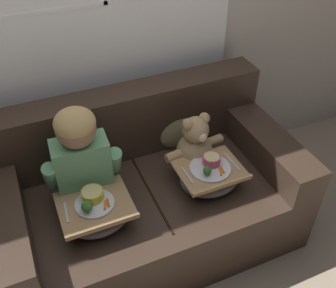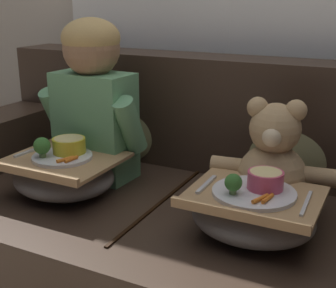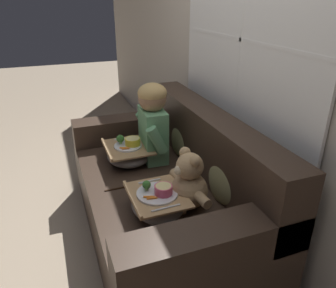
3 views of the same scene
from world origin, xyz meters
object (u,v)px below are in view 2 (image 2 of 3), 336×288
Objects in this scene: throw_pillow_behind_teddy at (290,143)px; lap_tray_teddy at (253,213)px; throw_pillow_behind_child at (128,121)px; teddy_bear at (272,165)px; child_figure at (93,92)px; lap_tray_child at (64,174)px; couch at (175,223)px.

lap_tray_teddy is (0.00, -0.45, -0.09)m from throw_pillow_behind_teddy.
throw_pillow_behind_child is 0.88× the size of teddy_bear.
child_figure is at bearing 179.66° from teddy_bear.
lap_tray_teddy is (0.70, -0.20, -0.26)m from child_figure.
teddy_bear is (0.70, -0.25, -0.00)m from throw_pillow_behind_child.
teddy_bear is 0.73m from lap_tray_child.
throw_pillow_behind_child reaches higher than lap_tray_teddy.
throw_pillow_behind_teddy is at bearing 35.90° from couch.
child_figure reaches higher than teddy_bear.
child_figure is 1.49× the size of teddy_bear.
teddy_bear is at bearing 0.44° from couch.
lap_tray_teddy is (0.35, -0.20, 0.20)m from couch.
throw_pillow_behind_teddy is (0.70, 0.00, 0.00)m from throw_pillow_behind_child.
throw_pillow_behind_teddy is 0.46m from lap_tray_teddy.
throw_pillow_behind_child is at bearing 144.10° from couch.
couch is 5.07× the size of throw_pillow_behind_child.
throw_pillow_behind_teddy is at bearing 90.14° from teddy_bear.
couch reaches higher than throw_pillow_behind_child.
teddy_bear is at bearing -0.34° from child_figure.
throw_pillow_behind_teddy is at bearing 32.73° from lap_tray_child.
couch is 4.81× the size of lap_tray_teddy.
child_figure is 1.58× the size of lap_tray_child.
couch reaches higher than lap_tray_teddy.
teddy_bear reaches higher than throw_pillow_behind_child.
lap_tray_child is (-0.00, -0.20, -0.26)m from child_figure.
child_figure is 0.33m from lap_tray_child.
child_figure is 0.72m from teddy_bear.
throw_pillow_behind_child is 0.46m from lap_tray_child.
throw_pillow_behind_child is 0.74m from teddy_bear.
lap_tray_teddy is (0.70, -0.45, -0.09)m from throw_pillow_behind_child.
throw_pillow_behind_teddy is at bearing 0.00° from throw_pillow_behind_child.
teddy_bear is (0.00, -0.25, -0.00)m from throw_pillow_behind_teddy.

